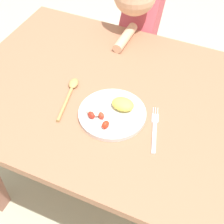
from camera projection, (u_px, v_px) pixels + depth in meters
name	position (u px, v px, depth m)	size (l,w,h in m)	color
ground_plane	(109.00, 184.00, 1.83)	(8.00, 8.00, 0.00)	#B0B195
dining_table	(108.00, 114.00, 1.41)	(1.16, 0.88, 0.70)	#9E694C
plate	(112.00, 112.00, 1.22)	(0.25, 0.25, 0.05)	silver
fork	(155.00, 129.00, 1.18)	(0.08, 0.21, 0.01)	silver
spoon	(70.00, 91.00, 1.30)	(0.07, 0.23, 0.02)	#AC8950
person	(138.00, 40.00, 1.73)	(0.19, 0.42, 0.98)	#354F71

